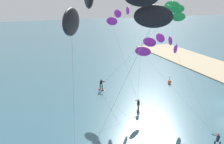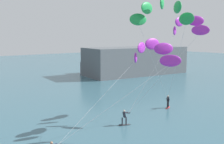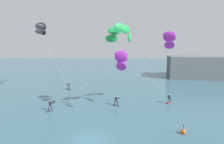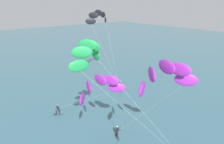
# 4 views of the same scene
# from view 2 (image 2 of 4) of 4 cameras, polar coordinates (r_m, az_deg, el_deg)

# --- Properties ---
(kitesurfer_nearshore) EXTENTS (12.39, 6.09, 9.25)m
(kitesurfer_nearshore) POSITION_cam_2_polar(r_m,az_deg,el_deg) (26.57, 7.68, 3.57)
(kitesurfer_nearshore) COLOR #333338
(kitesurfer_nearshore) RESTS_ON ground
(kitesurfer_mid_water) EXTENTS (9.99, 5.77, 12.03)m
(kitesurfer_mid_water) POSITION_cam_2_polar(r_m,az_deg,el_deg) (32.79, 14.81, 8.85)
(kitesurfer_mid_water) COLOR #333338
(kitesurfer_mid_water) RESTS_ON ground
(kitesurfer_far_out) EXTENTS (11.40, 9.23, 12.93)m
(kitesurfer_far_out) POSITION_cam_2_polar(r_m,az_deg,el_deg) (26.27, 10.33, 11.24)
(kitesurfer_far_out) COLOR red
(kitesurfer_far_out) RESTS_ON ground
(distant_headland) EXTENTS (26.06, 14.85, 6.61)m
(distant_headland) POSITION_cam_2_polar(r_m,az_deg,el_deg) (68.81, 4.50, 1.82)
(distant_headland) COLOR slate
(distant_headland) RESTS_ON ground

